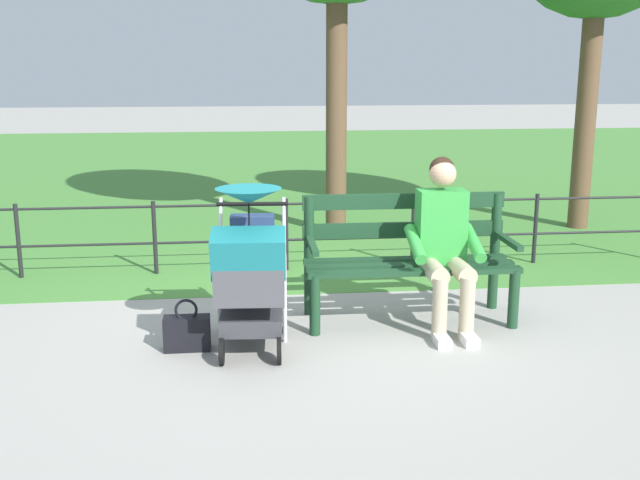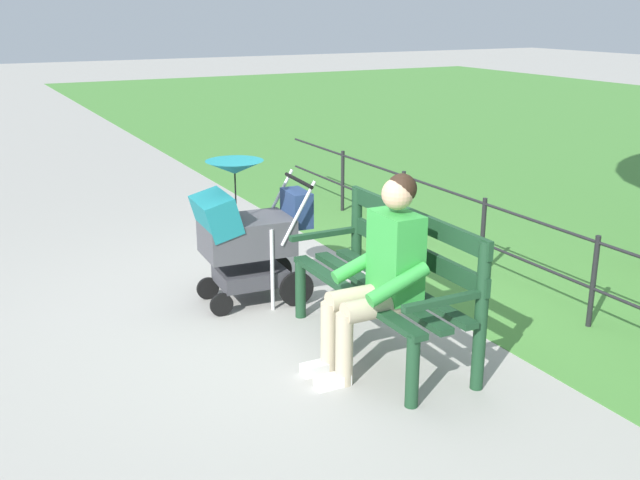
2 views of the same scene
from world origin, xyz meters
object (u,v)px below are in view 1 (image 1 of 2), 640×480
at_px(stroller, 251,267).
at_px(park_bench, 408,252).
at_px(person_on_bench, 444,239).
at_px(handbag, 187,332).

bearing_deg(stroller, park_bench, -155.73).
height_order(person_on_bench, stroller, person_on_bench).
bearing_deg(park_bench, person_on_bench, 135.01).
bearing_deg(handbag, person_on_bench, -171.37).
height_order(person_on_bench, handbag, person_on_bench).
xyz_separation_m(park_bench, handbag, (1.67, 0.51, -0.40)).
relative_size(park_bench, person_on_bench, 1.26).
bearing_deg(park_bench, stroller, 24.27).
height_order(stroller, handbag, stroller).
distance_m(person_on_bench, handbag, 1.99).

